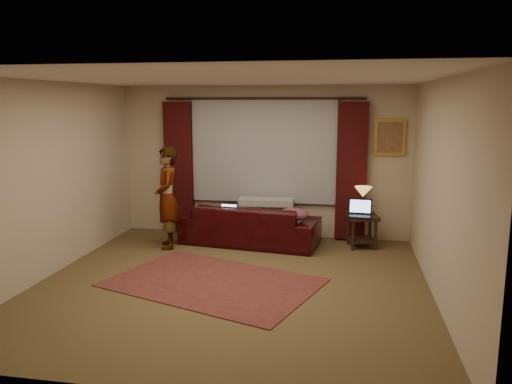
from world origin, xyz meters
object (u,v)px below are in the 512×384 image
sofa (250,217)px  person (167,198)px  tiffany_lamp (363,200)px  laptop_table (360,208)px  laptop_sofa (227,211)px  end_table (362,231)px

sofa → person: (-1.26, -0.44, 0.36)m
tiffany_lamp → laptop_table: (-0.05, -0.20, -0.09)m
laptop_sofa → laptop_table: (2.12, 0.10, 0.11)m
laptop_sofa → tiffany_lamp: bearing=7.9°
tiffany_lamp → sofa: bearing=-174.6°
tiffany_lamp → laptop_table: 0.22m
tiffany_lamp → laptop_table: tiffany_lamp is taller
end_table → tiffany_lamp: (0.00, 0.05, 0.49)m
person → end_table: bearing=77.7°
end_table → laptop_table: 0.43m
sofa → end_table: 1.83m
laptop_sofa → tiffany_lamp: 2.20m
laptop_sofa → laptop_table: bearing=2.8°
laptop_sofa → person: size_ratio=0.20×
end_table → tiffany_lamp: bearing=89.8°
laptop_sofa → end_table: (2.17, 0.24, -0.29)m
sofa → person: 1.39m
laptop_sofa → person: bearing=-160.3°
laptop_sofa → person: 1.00m
laptop_sofa → sofa: bearing=19.2°
tiffany_lamp → person: bearing=-168.7°
sofa → tiffany_lamp: 1.85m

